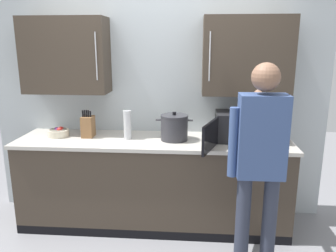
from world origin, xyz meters
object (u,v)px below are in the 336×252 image
person_figure (260,157)px  knife_block (88,126)px  microwave_oven (243,127)px  fruit_bowl (59,132)px  thermos_flask (127,125)px  stock_pot (174,127)px

person_figure → knife_block: bearing=151.8°
microwave_oven → knife_block: (-1.54, 0.01, -0.03)m
knife_block → fruit_bowl: size_ratio=1.34×
knife_block → person_figure: (1.55, -0.83, 0.00)m
knife_block → fruit_bowl: (-0.31, -0.01, -0.07)m
thermos_flask → person_figure: size_ratio=0.17×
knife_block → thermos_flask: (0.41, -0.05, 0.04)m
microwave_oven → knife_block: bearing=179.6°
stock_pot → fruit_bowl: 1.18m
microwave_oven → person_figure: size_ratio=0.44×
stock_pot → thermos_flask: (-0.46, -0.00, 0.02)m
knife_block → thermos_flask: bearing=-6.3°
microwave_oven → person_figure: bearing=-89.5°
person_figure → microwave_oven: bearing=90.5°
stock_pot → microwave_oven: bearing=3.0°
microwave_oven → fruit_bowl: bearing=179.9°
fruit_bowl → person_figure: size_ratio=0.12×
microwave_oven → stock_pot: stock_pot is taller
stock_pot → person_figure: (0.67, -0.79, -0.01)m
microwave_oven → knife_block: 1.54m
knife_block → stock_pot: size_ratio=0.77×
fruit_bowl → microwave_oven: bearing=-0.1°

